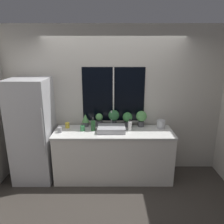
% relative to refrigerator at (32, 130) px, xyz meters
% --- Properties ---
extents(ground_plane, '(14.00, 14.00, 0.00)m').
position_rel_refrigerator_xyz_m(ground_plane, '(1.42, -0.33, -0.91)').
color(ground_plane, '#38332D').
extents(wall_back, '(8.00, 0.09, 2.70)m').
position_rel_refrigerator_xyz_m(wall_back, '(1.42, 0.37, 0.44)').
color(wall_back, '#BCB7AD').
rests_on(wall_back, ground_plane).
extents(wall_left, '(0.06, 7.00, 2.70)m').
position_rel_refrigerator_xyz_m(wall_left, '(-0.61, 1.17, 0.44)').
color(wall_left, '#BCB7AD').
rests_on(wall_left, ground_plane).
extents(wall_right, '(0.06, 7.00, 2.70)m').
position_rel_refrigerator_xyz_m(wall_right, '(3.44, 1.17, 0.44)').
color(wall_right, '#BCB7AD').
rests_on(wall_right, ground_plane).
extents(counter, '(2.08, 0.65, 0.90)m').
position_rel_refrigerator_xyz_m(counter, '(1.42, -0.02, -0.46)').
color(counter, white).
rests_on(counter, ground_plane).
extents(refrigerator, '(0.66, 0.71, 1.82)m').
position_rel_refrigerator_xyz_m(refrigerator, '(0.00, 0.00, 0.00)').
color(refrigerator, '#B7B7BC').
rests_on(refrigerator, ground_plane).
extents(sink, '(0.48, 0.38, 0.32)m').
position_rel_refrigerator_xyz_m(sink, '(1.38, -0.02, 0.04)').
color(sink, '#ADADB2').
rests_on(sink, counter).
extents(potted_plant_far_left, '(0.13, 0.13, 0.24)m').
position_rel_refrigerator_xyz_m(potted_plant_far_left, '(0.90, 0.23, 0.12)').
color(potted_plant_far_left, '#4C4C51').
rests_on(potted_plant_far_left, counter).
extents(potted_plant_left, '(0.13, 0.13, 0.25)m').
position_rel_refrigerator_xyz_m(potted_plant_left, '(1.15, 0.23, 0.12)').
color(potted_plant_left, '#4C4C51').
rests_on(potted_plant_left, counter).
extents(potted_plant_center, '(0.20, 0.20, 0.31)m').
position_rel_refrigerator_xyz_m(potted_plant_center, '(1.42, 0.23, 0.19)').
color(potted_plant_center, '#4C4C51').
rests_on(potted_plant_center, counter).
extents(potted_plant_right, '(0.18, 0.18, 0.27)m').
position_rel_refrigerator_xyz_m(potted_plant_right, '(1.67, 0.23, 0.15)').
color(potted_plant_right, '#4C4C51').
rests_on(potted_plant_right, counter).
extents(potted_plant_far_right, '(0.20, 0.20, 0.30)m').
position_rel_refrigerator_xyz_m(potted_plant_far_right, '(1.93, 0.23, 0.17)').
color(potted_plant_far_right, '#4C4C51').
rests_on(potted_plant_far_right, counter).
extents(soap_bottle, '(0.06, 0.06, 0.22)m').
position_rel_refrigerator_xyz_m(soap_bottle, '(1.70, 0.02, 0.08)').
color(soap_bottle, white).
rests_on(soap_bottle, counter).
extents(bottle_tall, '(0.08, 0.08, 0.24)m').
position_rel_refrigerator_xyz_m(bottle_tall, '(1.06, 0.01, 0.09)').
color(bottle_tall, '#235128').
rests_on(bottle_tall, counter).
extents(mug_grey, '(0.07, 0.07, 0.09)m').
position_rel_refrigerator_xyz_m(mug_grey, '(0.49, -0.08, 0.04)').
color(mug_grey, gray).
rests_on(mug_grey, counter).
extents(mug_green, '(0.08, 0.08, 0.09)m').
position_rel_refrigerator_xyz_m(mug_green, '(0.87, 0.01, 0.04)').
color(mug_green, '#38844C').
rests_on(mug_green, counter).
extents(mug_yellow, '(0.08, 0.08, 0.10)m').
position_rel_refrigerator_xyz_m(mug_yellow, '(0.58, 0.15, 0.04)').
color(mug_yellow, gold).
rests_on(mug_yellow, counter).
extents(kettle, '(0.15, 0.15, 0.16)m').
position_rel_refrigerator_xyz_m(kettle, '(2.28, 0.14, 0.07)').
color(kettle, '#B2B2B7').
rests_on(kettle, counter).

